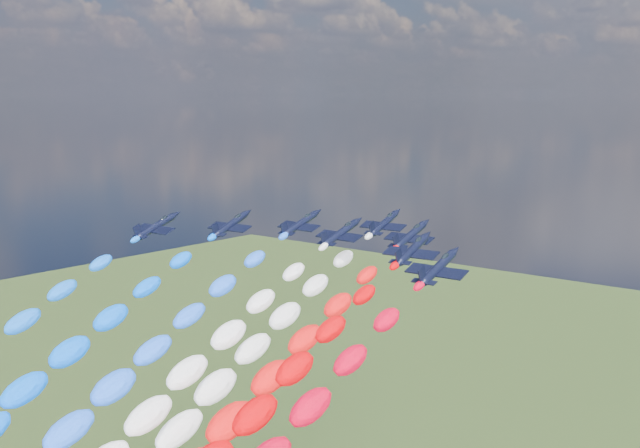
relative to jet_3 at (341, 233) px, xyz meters
The scene contains 8 objects.
jet_0 32.23m from the jet_3, 153.13° to the right, with size 8.33×11.17×2.46m, color black, non-canonical shape.
jet_1 21.02m from the jet_3, 166.79° to the right, with size 8.33×11.17×2.46m, color black, non-canonical shape.
jet_2 12.24m from the jet_3, 163.24° to the left, with size 8.33×11.17×2.46m, color black, non-canonical shape.
jet_3 is the anchor object (origin of this frame).
jet_4 13.13m from the jet_3, 92.50° to the left, with size 8.33×11.17×2.46m, color black, non-canonical shape.
jet_5 11.35m from the jet_3, 27.84° to the left, with size 8.33×11.17×2.46m, color black, non-canonical shape.
jet_6 18.01m from the jet_3, 16.62° to the right, with size 8.33×11.17×2.46m, color black, non-canonical shape.
jet_7 30.19m from the jet_3, 27.13° to the right, with size 8.33×11.17×2.46m, color black, non-canonical shape.
Camera 1 is at (83.69, -97.83, 115.15)m, focal length 47.20 mm.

